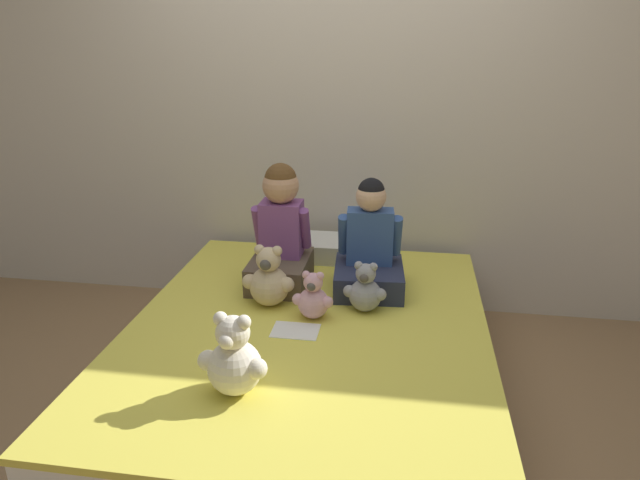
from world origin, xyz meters
TOP-DOWN VIEW (x-y plane):
  - ground_plane at (0.00, 0.00)m, footprint 14.00×14.00m
  - wall_behind_bed at (0.00, 1.11)m, footprint 8.00×0.06m
  - bed at (0.00, 0.00)m, footprint 1.65×2.04m
  - child_on_left at (-0.22, 0.45)m, footprint 0.30×0.40m
  - child_on_right at (0.24, 0.44)m, footprint 0.38×0.40m
  - teddy_bear_held_by_left_child at (-0.22, 0.18)m, footprint 0.26×0.19m
  - teddy_bear_held_by_right_child at (0.25, 0.19)m, footprint 0.21×0.16m
  - teddy_bear_between_children at (0.01, 0.08)m, footprint 0.19×0.15m
  - teddy_bear_at_foot_of_bed at (-0.18, -0.55)m, footprint 0.27×0.20m
  - pillow_at_headboard at (0.00, 0.84)m, footprint 0.47×0.29m
  - sign_card at (-0.04, -0.07)m, footprint 0.21×0.15m

SIDE VIEW (x-z plane):
  - ground_plane at x=0.00m, z-range 0.00..0.00m
  - bed at x=0.00m, z-range 0.00..0.41m
  - sign_card at x=-0.04m, z-range 0.41..0.41m
  - pillow_at_headboard at x=0.00m, z-range 0.41..0.52m
  - teddy_bear_between_children at x=0.01m, z-range 0.39..0.62m
  - teddy_bear_held_by_right_child at x=0.25m, z-range 0.39..0.64m
  - teddy_bear_held_by_left_child at x=-0.22m, z-range 0.38..0.69m
  - teddy_bear_at_foot_of_bed at x=-0.18m, z-range 0.38..0.70m
  - child_on_right at x=0.24m, z-range 0.32..0.90m
  - child_on_left at x=-0.22m, z-range 0.35..0.99m
  - wall_behind_bed at x=0.00m, z-range 0.00..2.50m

